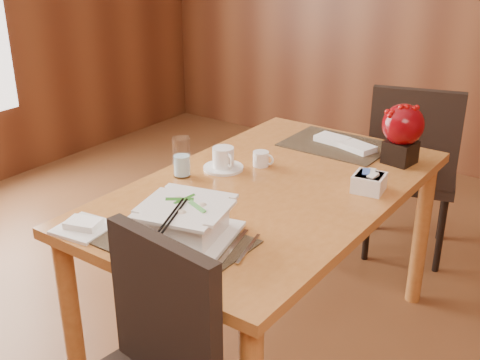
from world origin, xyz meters
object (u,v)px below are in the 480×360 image
Objects in this scene: berry_decor at (403,130)px; far_chair at (412,164)px; dining_table at (269,208)px; water_glass at (182,157)px; bread_plate at (84,228)px; sugar_caddy at (369,183)px; soup_setting at (186,222)px; coffee_cup at (223,160)px; creamer_jug at (261,159)px.

berry_decor is 0.66m from far_chair.
berry_decor is (0.31, 0.51, 0.24)m from dining_table.
water_glass reaches higher than bread_plate.
sugar_caddy is at bearing 52.80° from bread_plate.
sugar_caddy reaches higher than bread_plate.
soup_setting is 0.35m from bread_plate.
coffee_cup is (-0.25, 0.03, 0.14)m from dining_table.
dining_table is at bearing 65.27° from bread_plate.
bread_plate is at bearing -94.75° from coffee_cup.
dining_table is 5.90× the size of berry_decor.
coffee_cup is 0.16m from creamer_jug.
far_chair reaches higher than water_glass.
water_glass is at bearing 49.88° from far_chair.
far_chair reaches higher than coffee_cup.
water_glass reaches higher than coffee_cup.
bread_plate is at bearing -86.52° from water_glass.
bread_plate is at bearing -117.71° from berry_decor.
bread_plate is (-0.16, -0.81, -0.03)m from creamer_jug.
sugar_caddy reaches higher than creamer_jug.
coffee_cup is 1.94× the size of creamer_jug.
dining_table is 1.56× the size of far_chair.
soup_setting is 1.59m from far_chair.
creamer_jug is 0.76× the size of sugar_caddy.
far_chair is (0.43, 1.02, -0.25)m from coffee_cup.
dining_table is 1.07m from far_chair.
bread_plate is (-0.06, -0.69, -0.03)m from coffee_cup.
creamer_jug is 0.99m from far_chair.
creamer_jug reaches higher than dining_table.
bread_plate is at bearing -127.20° from sugar_caddy.
far_chair reaches higher than dining_table.
berry_decor reaches higher than water_glass.
creamer_jug is at bearing 48.98° from coffee_cup.
soup_setting is 4.24× the size of creamer_jug.
berry_decor reaches higher than sugar_caddy.
soup_setting is at bearing -83.75° from creamer_jug.
creamer_jug is (0.10, 0.12, -0.01)m from coffee_cup.
creamer_jug is 0.09× the size of far_chair.
dining_table is 0.73m from bread_plate.
far_chair is at bearing 73.97° from bread_plate.
soup_setting is 1.07m from berry_decor.
berry_decor is at bearing 44.58° from water_glass.
dining_table is at bearing -121.29° from berry_decor.
far_chair is (0.49, 1.71, -0.21)m from bread_plate.
sugar_caddy is 0.44× the size of berry_decor.
coffee_cup is 0.18m from water_glass.
water_glass is (-0.34, -0.12, 0.18)m from dining_table.
far_chair is (-0.14, 0.88, -0.24)m from sugar_caddy.
coffee_cup is at bearing 173.40° from dining_table.
far_chair is (0.18, 1.56, -0.27)m from soup_setting.
far_chair is at bearing 66.01° from water_glass.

